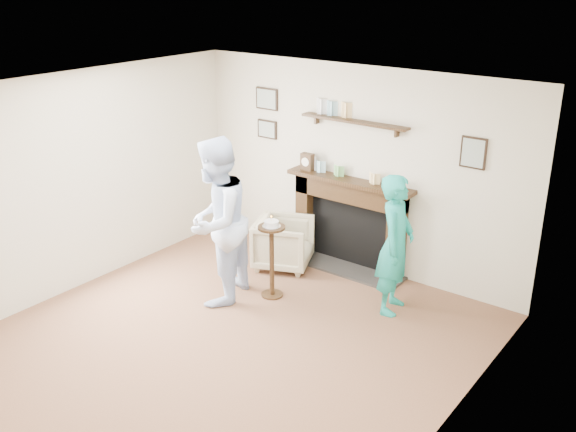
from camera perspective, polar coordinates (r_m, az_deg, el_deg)
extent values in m
plane|color=brown|center=(6.53, -6.18, -11.64)|extent=(5.00, 5.00, 0.00)
cube|color=beige|center=(7.83, 5.99, 4.18)|extent=(4.50, 0.04, 2.50)
cube|color=beige|center=(7.59, -19.13, 2.55)|extent=(0.04, 5.00, 2.50)
cube|color=beige|center=(4.82, 13.43, -7.67)|extent=(0.04, 5.00, 2.50)
cube|color=white|center=(5.59, -7.20, 10.43)|extent=(4.50, 5.00, 0.04)
cube|color=black|center=(8.32, 1.57, 0.23)|extent=(0.18, 0.20, 1.10)
cube|color=black|center=(7.69, 9.60, -1.90)|extent=(0.18, 0.20, 1.10)
cube|color=black|center=(7.83, 5.53, 2.12)|extent=(1.50, 0.20, 0.24)
cube|color=black|center=(8.08, 5.66, -1.43)|extent=(1.14, 0.06, 0.86)
cube|color=#302E2B|center=(8.11, 4.85, -4.56)|extent=(1.60, 0.44, 0.03)
cube|color=black|center=(7.76, 5.45, 3.08)|extent=(1.68, 0.26, 0.05)
cube|color=black|center=(7.61, 5.86, 8.37)|extent=(1.40, 0.15, 0.03)
cube|color=black|center=(8.40, -1.89, 10.37)|extent=(0.34, 0.03, 0.28)
cube|color=black|center=(8.49, -1.86, 7.72)|extent=(0.30, 0.03, 0.24)
cube|color=black|center=(7.09, 16.16, 5.42)|extent=(0.28, 0.03, 0.34)
cube|color=black|center=(8.05, 1.73, 4.83)|extent=(0.16, 0.09, 0.22)
cylinder|color=white|center=(8.01, 1.53, 4.82)|extent=(0.11, 0.01, 0.11)
sphere|color=#318C2E|center=(7.44, 9.67, 2.74)|extent=(0.12, 0.12, 0.12)
imported|color=tan|center=(8.15, -0.38, -4.43)|extent=(0.89, 0.88, 0.62)
imported|color=silver|center=(7.43, -6.12, -7.27)|extent=(0.95, 1.08, 1.88)
imported|color=teal|center=(7.27, 9.16, -8.13)|extent=(0.49, 0.64, 1.55)
cylinder|color=black|center=(7.45, -1.42, -6.99)|extent=(0.25, 0.25, 0.02)
cylinder|color=black|center=(7.26, -1.45, -4.09)|extent=(0.05, 0.05, 0.81)
cylinder|color=black|center=(7.09, -1.48, -1.02)|extent=(0.31, 0.31, 0.03)
cylinder|color=silver|center=(7.09, -1.48, -0.90)|extent=(0.21, 0.21, 0.01)
cylinder|color=white|center=(7.08, -1.49, -0.66)|extent=(0.16, 0.16, 0.06)
cylinder|color=#FFE3A1|center=(7.06, -1.49, -0.27)|extent=(0.01, 0.01, 0.05)
sphere|color=orange|center=(7.05, -1.49, -0.04)|extent=(0.02, 0.02, 0.02)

